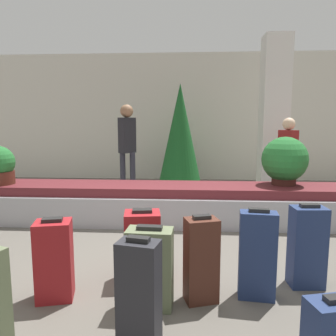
{
  "coord_description": "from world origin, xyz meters",
  "views": [
    {
      "loc": [
        0.3,
        -3.02,
        1.47
      ],
      "look_at": [
        0.0,
        1.74,
        0.8
      ],
      "focal_mm": 35.0,
      "sensor_mm": 36.0,
      "label": 1
    }
  ],
  "objects": [
    {
      "name": "ground_plane",
      "position": [
        0.0,
        0.0,
        0.0
      ],
      "size": [
        18.0,
        18.0,
        0.0
      ],
      "primitive_type": "plane",
      "color": "#59544C"
    },
    {
      "name": "back_wall",
      "position": [
        0.0,
        5.46,
        1.6
      ],
      "size": [
        18.0,
        0.06,
        3.2
      ],
      "color": "beige",
      "rests_on": "ground_plane"
    },
    {
      "name": "carousel",
      "position": [
        0.0,
        1.74,
        0.27
      ],
      "size": [
        7.16,
        0.9,
        0.55
      ],
      "color": "#9E9EA3",
      "rests_on": "ground_plane"
    },
    {
      "name": "pillar",
      "position": [
        2.04,
        3.9,
        1.6
      ],
      "size": [
        0.52,
        0.52,
        3.2
      ],
      "color": "silver",
      "rests_on": "ground_plane"
    },
    {
      "name": "suitcase_0",
      "position": [
        0.41,
        -0.46,
        0.35
      ],
      "size": [
        0.3,
        0.26,
        0.73
      ],
      "rotation": [
        0.0,
        0.0,
        0.29
      ],
      "color": "#472319",
      "rests_on": "ground_plane"
    },
    {
      "name": "suitcase_2",
      "position": [
        -0.12,
        -0.09,
        0.32
      ],
      "size": [
        0.36,
        0.32,
        0.67
      ],
      "rotation": [
        0.0,
        0.0,
        0.14
      ],
      "color": "maroon",
      "rests_on": "ground_plane"
    },
    {
      "name": "suitcase_3",
      "position": [
        -0.81,
        -0.5,
        0.34
      ],
      "size": [
        0.34,
        0.3,
        0.7
      ],
      "rotation": [
        0.0,
        0.0,
        0.23
      ],
      "color": "maroon",
      "rests_on": "ground_plane"
    },
    {
      "name": "suitcase_5",
      "position": [
        0.0,
        -0.57,
        0.32
      ],
      "size": [
        0.37,
        0.23,
        0.67
      ],
      "rotation": [
        0.0,
        0.0,
        -0.05
      ],
      "color": "#5B6647",
      "rests_on": "ground_plane"
    },
    {
      "name": "suitcase_6",
      "position": [
        1.37,
        -0.14,
        0.37
      ],
      "size": [
        0.3,
        0.22,
        0.76
      ],
      "rotation": [
        0.0,
        0.0,
        0.06
      ],
      "color": "navy",
      "rests_on": "ground_plane"
    },
    {
      "name": "suitcase_7",
      "position": [
        0.0,
        -1.14,
        0.38
      ],
      "size": [
        0.28,
        0.22,
        0.78
      ],
      "rotation": [
        0.0,
        0.0,
        -0.21
      ],
      "color": "#232328",
      "rests_on": "ground_plane"
    },
    {
      "name": "suitcase_8",
      "position": [
        0.88,
        -0.38,
        0.37
      ],
      "size": [
        0.32,
        0.19,
        0.77
      ],
      "rotation": [
        0.0,
        0.0,
        -0.11
      ],
      "color": "navy",
      "rests_on": "ground_plane"
    },
    {
      "name": "potted_plant_0",
      "position": [
        1.71,
        1.85,
        0.91
      ],
      "size": [
        0.67,
        0.67,
        0.71
      ],
      "color": "#381914",
      "rests_on": "carousel"
    },
    {
      "name": "traveler_0",
      "position": [
        -0.91,
        3.39,
        1.11
      ],
      "size": [
        0.34,
        0.36,
        1.82
      ],
      "rotation": [
        0.0,
        0.0,
        0.91
      ],
      "color": "#282833",
      "rests_on": "ground_plane"
    },
    {
      "name": "traveler_1",
      "position": [
        2.06,
        2.9,
        0.91
      ],
      "size": [
        0.31,
        0.37,
        1.55
      ],
      "rotation": [
        0.0,
        0.0,
        2.05
      ],
      "color": "#282833",
      "rests_on": "ground_plane"
    },
    {
      "name": "decorated_tree",
      "position": [
        0.11,
        4.38,
        1.25
      ],
      "size": [
        0.93,
        0.93,
        2.33
      ],
      "color": "#4C331E",
      "rests_on": "ground_plane"
    }
  ]
}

